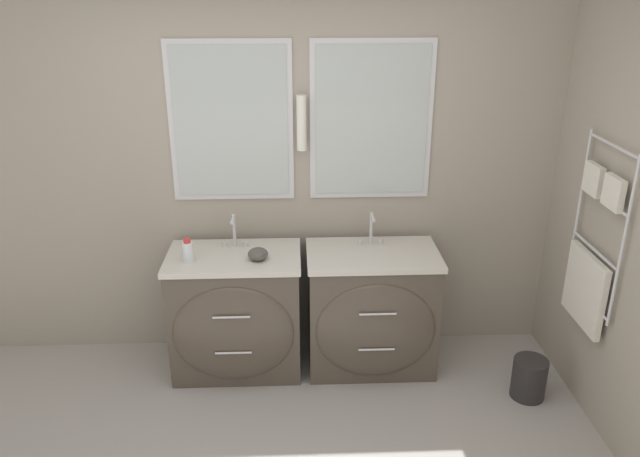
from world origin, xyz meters
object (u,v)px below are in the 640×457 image
object	(u,v)px
vanity_right	(372,310)
amenity_bowl	(258,254)
toiletry_bottle	(188,251)
waste_bin	(529,377)
vanity_left	(236,313)

from	to	relation	value
vanity_right	amenity_bowl	xyz separation A→B (m)	(-0.75, -0.05, 0.45)
toiletry_bottle	waste_bin	world-z (taller)	toiletry_bottle
vanity_left	toiletry_bottle	size ratio (longest dim) A/B	5.63
vanity_left	amenity_bowl	world-z (taller)	amenity_bowl
toiletry_bottle	amenity_bowl	distance (m)	0.44
vanity_right	toiletry_bottle	world-z (taller)	toiletry_bottle
amenity_bowl	vanity_left	bearing A→B (deg)	164.25
waste_bin	amenity_bowl	bearing A→B (deg)	168.61
amenity_bowl	vanity_right	bearing A→B (deg)	3.56
vanity_left	toiletry_bottle	xyz separation A→B (m)	(-0.28, -0.05, 0.48)
amenity_bowl	waste_bin	distance (m)	1.91
toiletry_bottle	vanity_right	bearing A→B (deg)	2.60
vanity_left	amenity_bowl	size ratio (longest dim) A/B	6.67
vanity_right	waste_bin	world-z (taller)	vanity_right
waste_bin	vanity_right	bearing A→B (deg)	158.02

